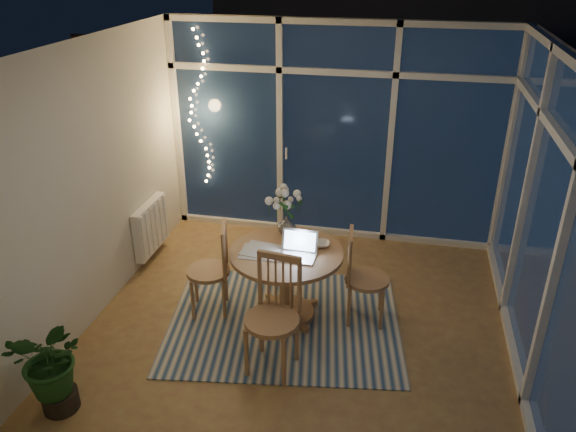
% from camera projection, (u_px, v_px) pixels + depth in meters
% --- Properties ---
extents(floor, '(4.00, 4.00, 0.00)m').
position_uv_depth(floor, '(302.00, 324.00, 5.43)').
color(floor, brown).
rests_on(floor, ground).
extents(ceiling, '(4.00, 4.00, 0.00)m').
position_uv_depth(ceiling, '(305.00, 47.00, 4.30)').
color(ceiling, white).
rests_on(ceiling, wall_back).
extents(wall_back, '(4.00, 0.04, 2.60)m').
position_uv_depth(wall_back, '(335.00, 133.00, 6.62)').
color(wall_back, beige).
rests_on(wall_back, floor).
extents(wall_front, '(4.00, 0.04, 2.60)m').
position_uv_depth(wall_front, '(236.00, 347.00, 3.10)').
color(wall_front, beige).
rests_on(wall_front, floor).
extents(wall_left, '(0.04, 4.00, 2.60)m').
position_uv_depth(wall_left, '(93.00, 183.00, 5.24)').
color(wall_left, beige).
rests_on(wall_left, floor).
extents(wall_right, '(0.04, 4.00, 2.60)m').
position_uv_depth(wall_right, '(549.00, 224.00, 4.48)').
color(wall_right, beige).
rests_on(wall_right, floor).
extents(window_wall_back, '(4.00, 0.10, 2.60)m').
position_uv_depth(window_wall_back, '(335.00, 134.00, 6.59)').
color(window_wall_back, silver).
rests_on(window_wall_back, floor).
extents(window_wall_right, '(0.10, 4.00, 2.60)m').
position_uv_depth(window_wall_right, '(544.00, 223.00, 4.49)').
color(window_wall_right, silver).
rests_on(window_wall_right, floor).
extents(radiator, '(0.10, 0.70, 0.58)m').
position_uv_depth(radiator, '(151.00, 227.00, 6.42)').
color(radiator, white).
rests_on(radiator, wall_left).
extents(fairy_lights, '(0.24, 0.10, 1.85)m').
position_uv_depth(fairy_lights, '(198.00, 110.00, 6.73)').
color(fairy_lights, '#EFAC5F').
rests_on(fairy_lights, window_wall_back).
extents(garden_patio, '(12.00, 6.00, 0.10)m').
position_uv_depth(garden_patio, '(384.00, 159.00, 9.76)').
color(garden_patio, black).
rests_on(garden_patio, ground).
extents(garden_fence, '(11.00, 0.08, 1.80)m').
position_uv_depth(garden_fence, '(362.00, 96.00, 9.87)').
color(garden_fence, '#361F13').
rests_on(garden_fence, ground).
extents(neighbour_roof, '(7.00, 3.00, 2.20)m').
position_uv_depth(neighbour_roof, '(393.00, 3.00, 11.89)').
color(neighbour_roof, '#34373F').
rests_on(neighbour_roof, ground).
extents(garden_shrubs, '(0.90, 0.90, 0.90)m').
position_uv_depth(garden_shrubs, '(293.00, 157.00, 8.38)').
color(garden_shrubs, '#183216').
rests_on(garden_shrubs, ground).
extents(rug, '(2.44, 2.07, 0.01)m').
position_uv_depth(rug, '(284.00, 321.00, 5.46)').
color(rug, beige).
rests_on(rug, floor).
extents(dining_table, '(1.22, 1.22, 0.73)m').
position_uv_depth(dining_table, '(286.00, 284.00, 5.39)').
color(dining_table, '#A27B49').
rests_on(dining_table, floor).
extents(chair_left, '(0.54, 0.54, 0.96)m').
position_uv_depth(chair_left, '(208.00, 269.00, 5.43)').
color(chair_left, '#A27B49').
rests_on(chair_left, floor).
extents(chair_right, '(0.48, 0.48, 0.96)m').
position_uv_depth(chair_right, '(367.00, 277.00, 5.29)').
color(chair_right, '#A27B49').
rests_on(chair_right, floor).
extents(chair_front, '(0.55, 0.55, 1.05)m').
position_uv_depth(chair_front, '(272.00, 318.00, 4.64)').
color(chair_front, '#A27B49').
rests_on(chair_front, floor).
extents(laptop, '(0.35, 0.30, 0.25)m').
position_uv_depth(laptop, '(297.00, 246.00, 5.07)').
color(laptop, silver).
rests_on(laptop, dining_table).
extents(flower_vase, '(0.23, 0.23, 0.21)m').
position_uv_depth(flower_vase, '(287.00, 224.00, 5.51)').
color(flower_vase, silver).
rests_on(flower_vase, dining_table).
extents(bowl, '(0.17, 0.17, 0.04)m').
position_uv_depth(bowl, '(321.00, 244.00, 5.32)').
color(bowl, silver).
rests_on(bowl, dining_table).
extents(newspapers, '(0.43, 0.34, 0.01)m').
position_uv_depth(newspapers, '(266.00, 252.00, 5.21)').
color(newspapers, silver).
rests_on(newspapers, dining_table).
extents(phone, '(0.12, 0.07, 0.01)m').
position_uv_depth(phone, '(291.00, 257.00, 5.12)').
color(phone, black).
rests_on(phone, dining_table).
extents(potted_plant, '(0.60, 0.54, 0.76)m').
position_uv_depth(potted_plant, '(54.00, 370.00, 4.28)').
color(potted_plant, '#174117').
rests_on(potted_plant, floor).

